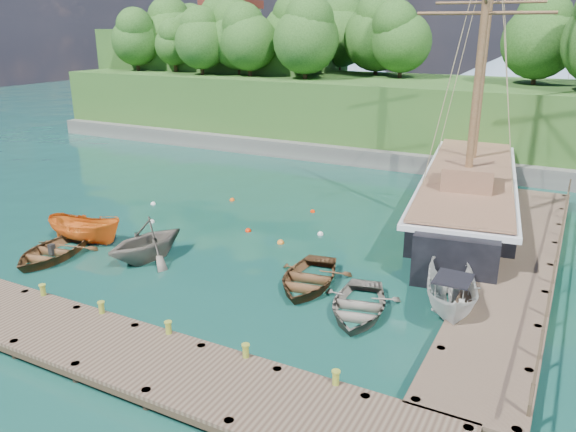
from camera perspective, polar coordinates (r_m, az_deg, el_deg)
name	(u,v)px	position (r m, az deg, el deg)	size (l,w,h in m)	color
ground	(210,280)	(24.33, -7.97, -6.42)	(160.00, 160.00, 0.00)	#113B31
dock_near	(140,359)	(18.61, -14.77, -13.84)	(20.00, 3.20, 1.10)	#473429
dock_east	(517,262)	(26.67, 22.28, -4.38)	(3.20, 24.00, 1.10)	#473429
bollard_0	(46,309)	(23.62, -23.38, -8.70)	(0.26, 0.26, 0.45)	olive
bollard_1	(104,328)	(21.54, -18.20, -10.75)	(0.26, 0.26, 0.45)	olive
bollard_2	(170,349)	(19.71, -11.89, -13.10)	(0.26, 0.26, 0.45)	olive
bollard_3	(246,374)	(18.19, -4.25, -15.67)	(0.26, 0.26, 0.45)	olive
bollard_4	(335,402)	(17.06, 4.81, -18.31)	(0.26, 0.26, 0.45)	olive
rowboat_0	(51,258)	(28.49, -22.90, -3.95)	(3.11, 4.36, 0.90)	brown
rowboat_1	(147,259)	(26.93, -14.09, -4.28)	(3.47, 4.02, 2.12)	#665F54
rowboat_2	(308,285)	(23.60, 2.00, -7.06)	(3.18, 4.45, 0.92)	#52351D
rowboat_3	(357,313)	(21.61, 7.06, -9.78)	(3.03, 4.24, 0.88)	#6A6359
motorboat_orange	(87,243)	(29.80, -19.75, -2.58)	(1.55, 4.12, 1.59)	orange
cabin_boat_white	(450,313)	(22.32, 16.12, -9.45)	(1.83, 4.85, 1.87)	silver
schooner	(467,197)	(33.33, 17.76, 1.83)	(7.52, 27.00, 19.74)	black
mooring_buoy_0	(152,222)	(31.84, -13.67, -0.64)	(0.33, 0.33, 0.33)	silver
mooring_buoy_1	(248,231)	(29.68, -4.07, -1.57)	(0.33, 0.33, 0.33)	red
mooring_buoy_2	(281,243)	(27.99, -0.76, -2.80)	(0.36, 0.36, 0.36)	orange
mooring_buoy_3	(320,235)	(29.18, 3.31, -1.91)	(0.32, 0.32, 0.32)	silver
mooring_buoy_4	(232,201)	(35.02, -5.70, 1.57)	(0.32, 0.32, 0.32)	#F4560F
mooring_buoy_5	(313,212)	(32.70, 2.51, 0.40)	(0.28, 0.28, 0.28)	#F22B00
mooring_buoy_6	(153,204)	(35.06, -13.53, 1.15)	(0.30, 0.30, 0.30)	white
headland	(286,78)	(55.76, -0.17, 13.83)	(51.00, 19.31, 12.90)	#474744
distant_ridge	(521,71)	(88.38, 22.59, 13.48)	(117.00, 40.00, 10.00)	#728CA5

